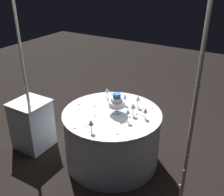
{
  "coord_description": "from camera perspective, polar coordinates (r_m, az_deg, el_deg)",
  "views": [
    {
      "loc": [
        -1.54,
        2.57,
        2.42
      ],
      "look_at": [
        0.0,
        0.0,
        0.95
      ],
      "focal_mm": 43.4,
      "sensor_mm": 36.0,
      "label": 1
    }
  ],
  "objects": [
    {
      "name": "side_table",
      "position": [
        4.08,
        -16.45,
        -5.36
      ],
      "size": [
        0.48,
        0.48,
        0.72
      ],
      "color": "silver",
      "rests_on": "ground"
    },
    {
      "name": "rose_petal_8",
      "position": [
        3.83,
        -0.16,
        0.16
      ],
      "size": [
        0.03,
        0.03,
        0.0
      ],
      "primitive_type": "ellipsoid",
      "rotation": [
        0.0,
        0.0,
        0.41
      ],
      "color": "red",
      "rests_on": "main_table"
    },
    {
      "name": "decorative_arch",
      "position": [
        2.83,
        -3.96,
        7.14
      ],
      "size": [
        2.21,
        0.06,
        2.3
      ],
      "color": "#B7B29E",
      "rests_on": "ground"
    },
    {
      "name": "cake_knife",
      "position": [
        3.86,
        0.76,
        0.41
      ],
      "size": [
        0.28,
        0.14,
        0.01
      ],
      "color": "silver",
      "rests_on": "main_table"
    },
    {
      "name": "wine_glass_4",
      "position": [
        3.0,
        -4.44,
        -5.26
      ],
      "size": [
        0.06,
        0.06,
        0.16
      ],
      "color": "silver",
      "rests_on": "main_table"
    },
    {
      "name": "rose_petal_9",
      "position": [
        3.65,
        -7.03,
        -1.44
      ],
      "size": [
        0.05,
        0.05,
        0.0
      ],
      "primitive_type": "ellipsoid",
      "rotation": [
        0.0,
        0.0,
        0.98
      ],
      "color": "red",
      "rests_on": "main_table"
    },
    {
      "name": "rose_petal_13",
      "position": [
        3.14,
        -7.87,
        -6.38
      ],
      "size": [
        0.04,
        0.04,
        0.0
      ],
      "primitive_type": "ellipsoid",
      "rotation": [
        0.0,
        0.0,
        4.13
      ],
      "color": "red",
      "rests_on": "main_table"
    },
    {
      "name": "rose_petal_6",
      "position": [
        3.17,
        -5.48,
        -5.9
      ],
      "size": [
        0.03,
        0.03,
        0.0
      ],
      "primitive_type": "ellipsoid",
      "rotation": [
        0.0,
        0.0,
        1.39
      ],
      "color": "red",
      "rests_on": "main_table"
    },
    {
      "name": "rose_petal_4",
      "position": [
        3.38,
        6.53,
        -3.76
      ],
      "size": [
        0.03,
        0.03,
        0.0
      ],
      "primitive_type": "ellipsoid",
      "rotation": [
        0.0,
        0.0,
        2.61
      ],
      "color": "red",
      "rests_on": "main_table"
    },
    {
      "name": "rose_petal_1",
      "position": [
        3.59,
        0.47,
        -1.72
      ],
      "size": [
        0.03,
        0.03,
        0.0
      ],
      "primitive_type": "ellipsoid",
      "rotation": [
        0.0,
        0.0,
        1.26
      ],
      "color": "red",
      "rests_on": "main_table"
    },
    {
      "name": "wine_glass_5",
      "position": [
        3.29,
        7.03,
        -2.67
      ],
      "size": [
        0.06,
        0.06,
        0.15
      ],
      "color": "silver",
      "rests_on": "main_table"
    },
    {
      "name": "rose_petal_0",
      "position": [
        3.54,
        -7.0,
        -2.35
      ],
      "size": [
        0.03,
        0.03,
        0.0
      ],
      "primitive_type": "ellipsoid",
      "rotation": [
        0.0,
        0.0,
        0.88
      ],
      "color": "red",
      "rests_on": "main_table"
    },
    {
      "name": "rose_petal_2",
      "position": [
        3.34,
        3.71,
        -4.02
      ],
      "size": [
        0.05,
        0.04,
        0.0
      ],
      "primitive_type": "ellipsoid",
      "rotation": [
        0.0,
        0.0,
        5.87
      ],
      "color": "red",
      "rests_on": "main_table"
    },
    {
      "name": "main_table",
      "position": [
        3.63,
        0.0,
        -8.26
      ],
      "size": [
        1.27,
        1.27,
        0.74
      ],
      "color": "silver",
      "rests_on": "ground"
    },
    {
      "name": "wine_glass_6",
      "position": [
        3.33,
        4.46,
        -1.74
      ],
      "size": [
        0.06,
        0.06,
        0.17
      ],
      "color": "silver",
      "rests_on": "main_table"
    },
    {
      "name": "rose_petal_14",
      "position": [
        3.2,
        1.94,
        -5.43
      ],
      "size": [
        0.04,
        0.03,
        0.0
      ],
      "primitive_type": "ellipsoid",
      "rotation": [
        0.0,
        0.0,
        3.07
      ],
      "color": "red",
      "rests_on": "main_table"
    },
    {
      "name": "rose_petal_3",
      "position": [
        3.57,
        8.48,
        -2.16
      ],
      "size": [
        0.02,
        0.03,
        0.0
      ],
      "primitive_type": "ellipsoid",
      "rotation": [
        0.0,
        0.0,
        4.48
      ],
      "color": "red",
      "rests_on": "main_table"
    },
    {
      "name": "rose_petal_5",
      "position": [
        3.59,
        -3.7,
        -1.71
      ],
      "size": [
        0.04,
        0.04,
        0.0
      ],
      "primitive_type": "ellipsoid",
      "rotation": [
        0.0,
        0.0,
        3.57
      ],
      "color": "red",
      "rests_on": "main_table"
    },
    {
      "name": "wine_glass_1",
      "position": [
        3.58,
        2.72,
        0.21
      ],
      "size": [
        0.06,
        0.06,
        0.16
      ],
      "color": "silver",
      "rests_on": "main_table"
    },
    {
      "name": "wine_glass_3",
      "position": [
        3.19,
        3.35,
        -3.09
      ],
      "size": [
        0.06,
        0.06,
        0.16
      ],
      "color": "silver",
      "rests_on": "main_table"
    },
    {
      "name": "rose_petal_10",
      "position": [
        3.41,
        5.28,
        -3.42
      ],
      "size": [
        0.04,
        0.04,
        0.0
      ],
      "primitive_type": "ellipsoid",
      "rotation": [
        0.0,
        0.0,
        2.3
      ],
      "color": "red",
      "rests_on": "main_table"
    },
    {
      "name": "ground_plane",
      "position": [
        3.85,
        0.0,
        -12.84
      ],
      "size": [
        12.0,
        12.0,
        0.0
      ],
      "primitive_type": "plane",
      "color": "black"
    },
    {
      "name": "wine_glass_2",
      "position": [
        3.53,
        5.49,
        -0.16
      ],
      "size": [
        0.06,
        0.06,
        0.17
      ],
      "color": "silver",
      "rests_on": "main_table"
    },
    {
      "name": "rose_petal_11",
      "position": [
        3.02,
        1.19,
        -7.62
      ],
      "size": [
        0.03,
        0.02,
        0.0
      ],
      "primitive_type": "ellipsoid",
      "rotation": [
        0.0,
        0.0,
        3.19
      ],
      "color": "red",
      "rests_on": "main_table"
    },
    {
      "name": "wine_glass_0",
      "position": [
        3.76,
        -1.0,
        1.61
      ],
      "size": [
        0.07,
        0.07,
        0.16
      ],
      "color": "silver",
      "rests_on": "main_table"
    },
    {
      "name": "rose_petal_7",
      "position": [
        3.55,
        6.5,
        -2.25
      ],
      "size": [
        0.03,
        0.02,
        0.0
      ],
      "primitive_type": "ellipsoid",
      "rotation": [
        0.0,
        0.0,
        2.94
      ],
      "color": "red",
      "rests_on": "main_table"
    },
    {
      "name": "tiered_cake",
      "position": [
        3.36,
        0.99,
        -0.83
      ],
      "size": [
        0.22,
        0.22,
        0.27
      ],
      "color": "silver",
      "rests_on": "main_table"
    },
    {
      "name": "rose_petal_12",
      "position": [
        3.37,
        -3.52,
        -3.77
      ],
      "size": [
        0.03,
        0.03,
        0.0
      ],
      "primitive_type": "ellipsoid",
      "rotation": [
        0.0,
        0.0,
        6.09
      ],
      "color": "red",
      "rests_on": "main_table"
    }
  ]
}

